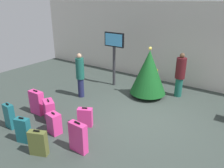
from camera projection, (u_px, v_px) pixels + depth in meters
name	position (u px, v px, depth m)	size (l,w,h in m)	color
ground_plane	(143.00, 118.00, 6.92)	(16.00, 16.00, 0.00)	#38423D
back_wall	(185.00, 45.00, 9.04)	(16.00, 0.20, 3.43)	beige
holiday_tree	(149.00, 72.00, 8.10)	(1.35, 1.35, 1.91)	#4C3319
flight_info_kiosk	(114.00, 49.00, 8.97)	(0.92, 0.12, 2.24)	#333338
traveller_0	(180.00, 74.00, 8.14)	(0.49, 0.49, 1.68)	#19594C
traveller_1	(80.00, 74.00, 8.09)	(0.36, 0.36, 1.68)	#1E234C
suitcase_0	(85.00, 117.00, 6.39)	(0.47, 0.38, 0.60)	#E5388C
suitcase_1	(23.00, 130.00, 5.65)	(0.40, 0.29, 0.72)	#19606B
suitcase_2	(54.00, 123.00, 6.03)	(0.40, 0.33, 0.64)	#E5388C
suitcase_3	(49.00, 111.00, 6.66)	(0.55, 0.47, 0.70)	#E5388C
suitcase_4	(78.00, 137.00, 5.28)	(0.48, 0.19, 0.81)	#E5388C
suitcase_5	(37.00, 102.00, 7.04)	(0.50, 0.22, 0.82)	#E5388C
suitcase_6	(38.00, 143.00, 5.19)	(0.46, 0.33, 0.67)	#59602D
suitcase_7	(10.00, 116.00, 6.27)	(0.34, 0.19, 0.78)	#19606B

